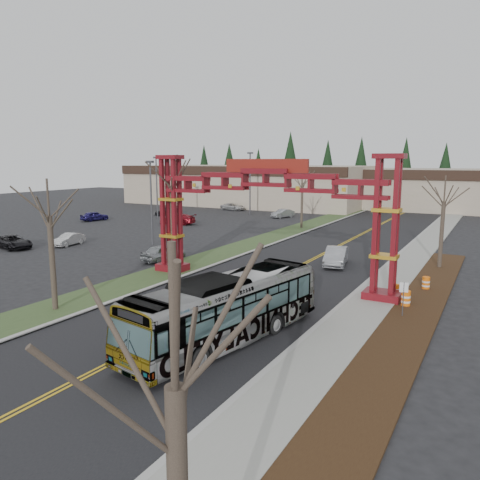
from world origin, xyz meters
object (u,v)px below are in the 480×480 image
Objects in this scene: transit_bus at (227,309)px; bare_tree_median_near at (49,217)px; parked_car_far_a at (283,213)px; light_pole_far at (250,179)px; silver_sedan at (336,256)px; bare_tree_right_far at (444,202)px; parked_car_mid_a at (177,219)px; light_pole_near at (151,197)px; barrel_north at (426,284)px; retail_building_east at (476,190)px; bare_tree_median_far at (302,183)px; parked_car_far_c at (167,211)px; parked_car_near_a at (163,253)px; parked_car_mid_b at (94,216)px; barrel_mid at (395,291)px; retail_building_west at (250,185)px; parked_car_near_b at (69,240)px; light_pole_mid at (157,183)px; parked_car_near_c at (13,242)px; parked_car_far_b at (233,207)px; street_sign at (404,293)px; barrel_south at (406,299)px; bare_tree_median_mid at (172,188)px; bare_tree_right_near at (175,389)px.

bare_tree_median_near reaches higher than transit_bus.
light_pole_far reaches higher than parked_car_far_a.
bare_tree_right_far reaches higher than silver_sedan.
light_pole_near is at bearing 17.59° from parked_car_mid_a.
bare_tree_right_far reaches higher than parked_car_mid_a.
retail_building_east is at bearing 89.98° from barrel_north.
parked_car_far_c is at bearing 171.78° from bare_tree_median_far.
parked_car_near_a reaches higher than parked_car_mid_b.
parked_car_far_c is at bearing 124.77° from light_pole_near.
barrel_mid is at bearing -176.22° from parked_car_near_a.
retail_building_west is 24.05m from parked_car_far_a.
light_pole_near is at bearing -74.02° from retail_building_west.
parked_car_near_b is at bearing 163.12° from transit_bus.
barrel_mid is (25.52, -7.41, -4.47)m from light_pole_near.
bare_tree_median_far reaches higher than parked_car_far_a.
barrel_north is (40.18, -21.69, -4.77)m from light_pole_mid.
retail_building_east is 8.08× the size of parked_car_near_c.
retail_building_west reaches higher than retail_building_east.
barrel_mid is at bearing 170.15° from parked_car_mid_b.
parked_car_far_b is 47.72m from bare_tree_right_far.
bare_tree_median_near is 0.83× the size of light_pole_mid.
bare_tree_right_far is at bearing 5.88° from light_pole_near.
retail_building_east is 64.66m from street_sign.
parked_car_mid_a is at bearing -47.42° from parked_car_near_a.
light_pole_near is (-19.97, 18.64, 3.30)m from transit_bus.
retail_building_east reaches higher than parked_car_near_c.
parked_car_far_b reaches higher than parked_car_near_b.
transit_bus is 49.27m from parked_car_far_a.
light_pole_mid is 47.75m from barrel_south.
barrel_north is (46.67, -15.57, -0.22)m from parked_car_mid_b.
street_sign is (-0.33, -64.63, -2.08)m from retail_building_east.
bare_tree_median_mid is at bearing -148.52° from bare_tree_right_far.
bare_tree_median_mid is (18.60, -41.28, 5.82)m from parked_car_far_b.
silver_sedan is 0.62× the size of bare_tree_right_near.
light_pole_mid is at bearing -176.86° from bare_tree_median_far.
bare_tree_median_mid is 9.78× the size of barrel_mid.
parked_car_mid_a is at bearing 117.28° from light_pole_near.
barrel_north is (6.96, 14.08, -1.15)m from transit_bus.
parked_car_near_c is at bearing 127.79° from parked_car_mid_b.
parked_car_mid_a reaches higher than barrel_north.
bare_tree_right_far is at bearing -177.71° from parked_car_mid_b.
parked_car_near_a is at bearing -13.35° from parked_car_near_b.
light_pole_near is at bearing 170.40° from barrel_north.
retail_building_east is at bearing 11.31° from retail_building_west.
light_pole_far is at bearing -119.66° from parked_car_mid_b.
street_sign is at bearing 25.28° from bare_tree_median_near.
parked_car_near_c reaches higher than barrel_mid.
parked_car_mid_b is 51.34m from street_sign.
light_pole_near reaches higher than bare_tree_median_near.
light_pole_mid is 48.97m from street_sign.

